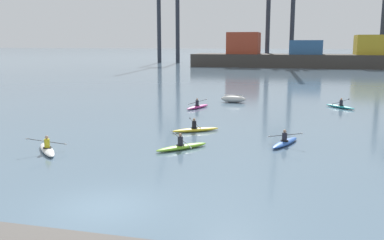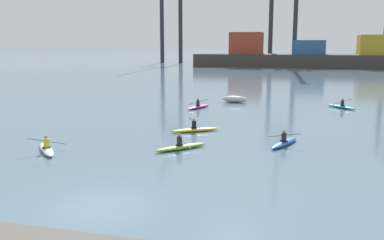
% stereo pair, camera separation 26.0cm
% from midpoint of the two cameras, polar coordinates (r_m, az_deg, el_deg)
% --- Properties ---
extents(ground_plane, '(800.00, 800.00, 0.00)m').
position_cam_midpoint_polar(ground_plane, '(16.67, -12.14, -11.34)').
color(ground_plane, slate).
extents(container_barge, '(55.75, 11.77, 8.56)m').
position_cam_midpoint_polar(container_barge, '(110.69, 14.64, 8.23)').
color(container_barge, '#38332D').
rests_on(container_barge, ground).
extents(gantry_crane_west, '(7.00, 16.00, 34.21)m').
position_cam_midpoint_polar(gantry_crane_west, '(130.81, -3.31, 14.64)').
color(gantry_crane_west, '#232833').
rests_on(gantry_crane_west, ground).
extents(gantry_crane_west_mid, '(7.77, 19.21, 35.44)m').
position_cam_midpoint_polar(gantry_crane_west_mid, '(122.38, 11.64, 14.91)').
color(gantry_crane_west_mid, '#232833').
rests_on(gantry_crane_west_mid, ground).
extents(capsized_dinghy, '(2.69, 1.32, 0.76)m').
position_cam_midpoint_polar(capsized_dinghy, '(44.23, 5.34, 2.81)').
color(capsized_dinghy, beige).
rests_on(capsized_dinghy, ground).
extents(kayak_lime, '(2.71, 2.94, 0.98)m').
position_cam_midpoint_polar(kayak_lime, '(24.74, -1.68, -3.52)').
color(kayak_lime, '#7ABC2D').
rests_on(kayak_lime, ground).
extents(kayak_white, '(2.68, 2.96, 0.95)m').
position_cam_midpoint_polar(kayak_white, '(25.52, -18.98, -3.66)').
color(kayak_white, silver).
rests_on(kayak_white, ground).
extents(kayak_yellow, '(3.16, 2.39, 0.95)m').
position_cam_midpoint_polar(kayak_yellow, '(29.56, 0.20, -1.23)').
color(kayak_yellow, yellow).
rests_on(kayak_yellow, ground).
extents(kayak_magenta, '(2.08, 3.39, 1.00)m').
position_cam_midpoint_polar(kayak_magenta, '(40.09, 0.57, 1.82)').
color(kayak_magenta, '#C13384').
rests_on(kayak_magenta, ground).
extents(kayak_teal, '(2.76, 2.89, 0.95)m').
position_cam_midpoint_polar(kayak_teal, '(42.52, 18.95, 1.75)').
color(kayak_teal, teal).
rests_on(kayak_teal, ground).
extents(kayak_blue, '(2.12, 3.39, 0.95)m').
position_cam_midpoint_polar(kayak_blue, '(26.36, 11.98, -2.88)').
color(kayak_blue, '#2856B2').
rests_on(kayak_blue, ground).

